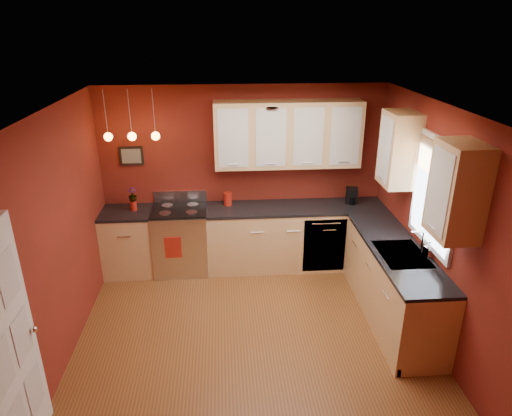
{
  "coord_description": "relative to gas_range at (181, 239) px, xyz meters",
  "views": [
    {
      "loc": [
        -0.3,
        -4.13,
        3.39
      ],
      "look_at": [
        0.1,
        1.0,
        1.26
      ],
      "focal_mm": 32.0,
      "sensor_mm": 36.0,
      "label": 1
    }
  ],
  "objects": [
    {
      "name": "floor",
      "position": [
        0.92,
        -1.8,
        -0.48
      ],
      "size": [
        4.2,
        4.2,
        0.0
      ],
      "primitive_type": "plane",
      "color": "brown",
      "rests_on": "ground"
    },
    {
      "name": "ceiling",
      "position": [
        0.92,
        -1.8,
        2.12
      ],
      "size": [
        4.0,
        4.2,
        0.02
      ],
      "primitive_type": "cube",
      "color": "white",
      "rests_on": "wall_back"
    },
    {
      "name": "wall_back",
      "position": [
        0.92,
        0.3,
        0.82
      ],
      "size": [
        4.0,
        0.02,
        2.6
      ],
      "primitive_type": "cube",
      "color": "maroon",
      "rests_on": "floor"
    },
    {
      "name": "wall_front",
      "position": [
        0.92,
        -3.9,
        0.82
      ],
      "size": [
        4.0,
        0.02,
        2.6
      ],
      "primitive_type": "cube",
      "color": "maroon",
      "rests_on": "floor"
    },
    {
      "name": "wall_left",
      "position": [
        -1.08,
        -1.8,
        0.82
      ],
      "size": [
        0.02,
        4.2,
        2.6
      ],
      "primitive_type": "cube",
      "color": "maroon",
      "rests_on": "floor"
    },
    {
      "name": "wall_right",
      "position": [
        2.92,
        -1.8,
        0.82
      ],
      "size": [
        0.02,
        4.2,
        2.6
      ],
      "primitive_type": "cube",
      "color": "maroon",
      "rests_on": "floor"
    },
    {
      "name": "base_cabinets_back_left",
      "position": [
        -0.73,
        -0.0,
        -0.03
      ],
      "size": [
        0.7,
        0.6,
        0.9
      ],
      "primitive_type": "cube",
      "color": "tan",
      "rests_on": "floor"
    },
    {
      "name": "base_cabinets_back_right",
      "position": [
        1.65,
        -0.0,
        -0.03
      ],
      "size": [
        2.54,
        0.6,
        0.9
      ],
      "primitive_type": "cube",
      "color": "tan",
      "rests_on": "floor"
    },
    {
      "name": "base_cabinets_right",
      "position": [
        2.62,
        -1.35,
        -0.03
      ],
      "size": [
        0.6,
        2.1,
        0.9
      ],
      "primitive_type": "cube",
      "color": "tan",
      "rests_on": "floor"
    },
    {
      "name": "counter_back_left",
      "position": [
        -0.73,
        -0.0,
        0.44
      ],
      "size": [
        0.7,
        0.62,
        0.04
      ],
      "primitive_type": "cube",
      "color": "black",
      "rests_on": "base_cabinets_back_left"
    },
    {
      "name": "counter_back_right",
      "position": [
        1.65,
        -0.0,
        0.44
      ],
      "size": [
        2.54,
        0.62,
        0.04
      ],
      "primitive_type": "cube",
      "color": "black",
      "rests_on": "base_cabinets_back_right"
    },
    {
      "name": "counter_right",
      "position": [
        2.62,
        -1.35,
        0.44
      ],
      "size": [
        0.62,
        2.1,
        0.04
      ],
      "primitive_type": "cube",
      "color": "black",
      "rests_on": "base_cabinets_right"
    },
    {
      "name": "gas_range",
      "position": [
        0.0,
        0.0,
        0.0
      ],
      "size": [
        0.76,
        0.64,
        1.11
      ],
      "color": "silver",
      "rests_on": "floor"
    },
    {
      "name": "dishwasher_front",
      "position": [
        2.02,
        -0.29,
        -0.03
      ],
      "size": [
        0.6,
        0.02,
        0.8
      ],
      "primitive_type": "cube",
      "color": "silver",
      "rests_on": "base_cabinets_back_right"
    },
    {
      "name": "sink",
      "position": [
        2.62,
        -1.5,
        0.43
      ],
      "size": [
        0.5,
        0.7,
        0.33
      ],
      "color": "gray",
      "rests_on": "counter_right"
    },
    {
      "name": "window",
      "position": [
        2.89,
        -1.5,
        1.21
      ],
      "size": [
        0.06,
        1.02,
        1.22
      ],
      "color": "white",
      "rests_on": "wall_right"
    },
    {
      "name": "door_left_wall",
      "position": [
        -1.05,
        -3.0,
        0.54
      ],
      "size": [
        0.12,
        0.82,
        2.05
      ],
      "color": "white",
      "rests_on": "floor"
    },
    {
      "name": "upper_cabinets_back",
      "position": [
        1.52,
        0.12,
        1.47
      ],
      "size": [
        2.0,
        0.35,
        0.9
      ],
      "primitive_type": "cube",
      "color": "tan",
      "rests_on": "wall_back"
    },
    {
      "name": "upper_cabinets_right",
      "position": [
        2.75,
        -1.48,
        1.47
      ],
      "size": [
        0.35,
        1.95,
        0.9
      ],
      "primitive_type": "cube",
      "color": "tan",
      "rests_on": "wall_right"
    },
    {
      "name": "wall_picture",
      "position": [
        -0.63,
        0.28,
        1.17
      ],
      "size": [
        0.32,
        0.03,
        0.26
      ],
      "primitive_type": "cube",
      "color": "black",
      "rests_on": "wall_back"
    },
    {
      "name": "pendant_lights",
      "position": [
        -0.53,
        -0.05,
        1.53
      ],
      "size": [
        0.71,
        0.11,
        0.66
      ],
      "color": "gray",
      "rests_on": "ceiling"
    },
    {
      "name": "red_canister",
      "position": [
        0.68,
        0.12,
        0.55
      ],
      "size": [
        0.12,
        0.12,
        0.19
      ],
      "color": "#A31E11",
      "rests_on": "counter_back_right"
    },
    {
      "name": "red_vase",
      "position": [
        -0.62,
        0.03,
        0.53
      ],
      "size": [
        0.09,
        0.09,
        0.14
      ],
      "primitive_type": "cylinder",
      "color": "#A31E11",
      "rests_on": "counter_back_left"
    },
    {
      "name": "flowers",
      "position": [
        -0.62,
        0.03,
        0.68
      ],
      "size": [
        0.12,
        0.12,
        0.21
      ],
      "primitive_type": "imported",
      "rotation": [
        0.0,
        0.0,
        0.01
      ],
      "color": "#A31E11",
      "rests_on": "red_vase"
    },
    {
      "name": "coffee_maker",
      "position": [
        2.46,
        0.05,
        0.57
      ],
      "size": [
        0.18,
        0.18,
        0.23
      ],
      "rotation": [
        0.0,
        0.0,
        -0.19
      ],
      "color": "black",
      "rests_on": "counter_back_right"
    },
    {
      "name": "soap_pump",
      "position": [
        2.87,
        -1.61,
        0.56
      ],
      "size": [
        0.11,
        0.12,
        0.2
      ],
      "primitive_type": "imported",
      "rotation": [
        0.0,
        0.0,
        0.3
      ],
      "color": "silver",
      "rests_on": "counter_right"
    },
    {
      "name": "dish_towel",
      "position": [
        -0.08,
        -0.33,
        0.04
      ],
      "size": [
        0.23,
        0.02,
        0.31
      ],
      "primitive_type": "cube",
      "color": "#A31E11",
      "rests_on": "gas_range"
    }
  ]
}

